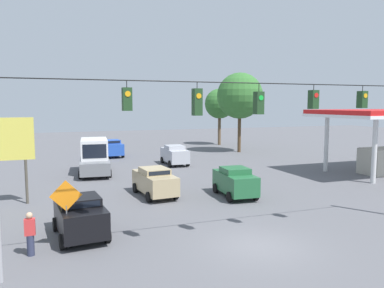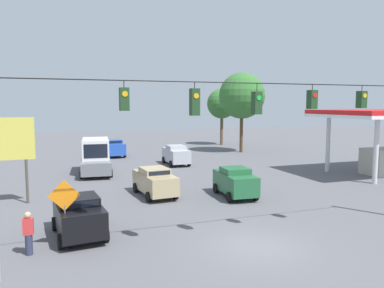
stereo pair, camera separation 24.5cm
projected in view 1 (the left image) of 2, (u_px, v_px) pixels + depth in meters
The scene contains 16 objects.
ground_plane at pixel (258, 246), 15.59m from camera, with size 140.00×140.00×0.00m, color #56565B.
overhead_signal_span at pixel (256, 132), 15.20m from camera, with size 19.54×0.38×7.15m.
sedan_silver_oncoming_deep at pixel (175, 155), 36.46m from camera, with size 1.99×4.07×1.91m.
box_truck_grey_withflow_far at pixel (94, 156), 31.93m from camera, with size 2.96×6.75×2.93m.
sedan_tan_withflow_mid at pixel (155, 181), 24.08m from camera, with size 2.27×4.44×1.82m.
sedan_green_crossing_near at pixel (235, 181), 23.88m from camera, with size 2.13×3.92×1.88m.
sedan_black_parked_shoulder at pixel (80, 216), 16.64m from camera, with size 2.36×4.00×1.83m.
sedan_blue_withflow_deep at pixel (112, 148), 42.04m from camera, with size 2.40×4.16×1.91m.
traffic_cone_nearest at pixel (81, 225), 17.37m from camera, with size 0.41×0.41×0.57m, color orange.
traffic_cone_second at pixel (78, 211), 19.63m from camera, with size 0.41×0.41×0.57m, color orange.
traffic_cone_third at pixel (75, 200), 22.02m from camera, with size 0.41×0.41×0.57m, color orange.
roadside_billboard at pixel (1, 144), 21.47m from camera, with size 3.56×0.16×5.13m.
work_zone_sign at pixel (66, 201), 15.15m from camera, with size 1.27×0.06×2.84m.
pedestrian at pixel (30, 234), 14.54m from camera, with size 0.40×0.28×1.73m.
tree_horizon_left at pixel (220, 104), 53.84m from camera, with size 4.29×4.29×8.11m.
tree_horizon_right at pixel (240, 96), 45.48m from camera, with size 5.59×5.59×9.71m.
Camera 1 is at (7.75, 13.19, 5.89)m, focal length 35.00 mm.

